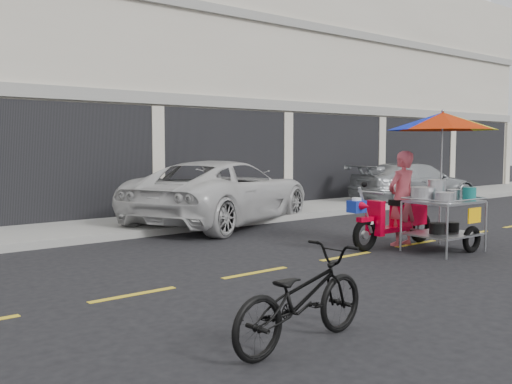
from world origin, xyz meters
TOP-DOWN VIEW (x-y plane):
  - ground at (0.00, 0.00)m, footprint 90.00×90.00m
  - sidewalk at (0.00, 5.50)m, footprint 45.00×3.00m
  - shophouse_block at (2.82, 10.59)m, footprint 36.00×8.11m
  - centerline at (0.00, 0.00)m, footprint 42.00×0.10m
  - white_pickup at (0.79, 4.70)m, footprint 6.09×4.52m
  - silver_pickup at (8.49, 4.70)m, footprint 4.82×2.60m
  - near_bicycle at (-3.61, -2.68)m, footprint 1.83×0.79m
  - food_vendor_rig at (1.69, -0.42)m, footprint 2.52×2.07m

SIDE VIEW (x-z plane):
  - ground at x=0.00m, z-range 0.00..0.00m
  - centerline at x=0.00m, z-range 0.00..0.01m
  - sidewalk at x=0.00m, z-range 0.00..0.15m
  - near_bicycle at x=-3.61m, z-range 0.00..0.93m
  - silver_pickup at x=8.49m, z-range 0.00..1.33m
  - white_pickup at x=0.79m, z-range 0.00..1.54m
  - food_vendor_rig at x=1.69m, z-range 0.33..2.88m
  - shophouse_block at x=2.82m, z-range -0.96..9.44m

